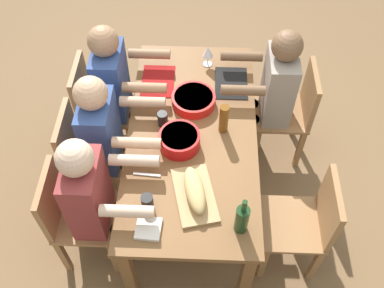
# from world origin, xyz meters

# --- Properties ---
(ground_plane) EXTENTS (8.00, 8.00, 0.00)m
(ground_plane) POSITION_xyz_m (0.00, 0.00, 0.00)
(ground_plane) COLOR brown
(dining_table) EXTENTS (1.71, 0.84, 0.74)m
(dining_table) POSITION_xyz_m (0.00, 0.00, 0.65)
(dining_table) COLOR brown
(dining_table) RESTS_ON ground_plane
(chair_near_left) EXTENTS (0.40, 0.40, 0.85)m
(chair_near_left) POSITION_xyz_m (-0.47, -0.74, 0.48)
(chair_near_left) COLOR #9E7044
(chair_near_left) RESTS_ON ground_plane
(chair_near_right) EXTENTS (0.40, 0.40, 0.85)m
(chair_near_right) POSITION_xyz_m (0.47, -0.74, 0.48)
(chair_near_right) COLOR #9E7044
(chair_near_right) RESTS_ON ground_plane
(diner_near_right) EXTENTS (0.41, 0.53, 1.20)m
(diner_near_right) POSITION_xyz_m (0.47, -0.56, 0.70)
(diner_near_right) COLOR #2D2D38
(diner_near_right) RESTS_ON ground_plane
(chair_far_right) EXTENTS (0.40, 0.40, 0.85)m
(chair_far_right) POSITION_xyz_m (0.47, 0.74, 0.48)
(chair_far_right) COLOR #9E7044
(chair_far_right) RESTS_ON ground_plane
(diner_far_right) EXTENTS (0.41, 0.53, 1.20)m
(diner_far_right) POSITION_xyz_m (0.47, 0.56, 0.70)
(diner_far_right) COLOR #2D2D38
(diner_far_right) RESTS_ON ground_plane
(chair_far_center) EXTENTS (0.40, 0.40, 0.85)m
(chair_far_center) POSITION_xyz_m (0.00, 0.74, 0.48)
(chair_far_center) COLOR #9E7044
(chair_far_center) RESTS_ON ground_plane
(diner_far_center) EXTENTS (0.41, 0.53, 1.20)m
(diner_far_center) POSITION_xyz_m (-0.00, 0.56, 0.70)
(diner_far_center) COLOR #2D2D38
(diner_far_center) RESTS_ON ground_plane
(chair_far_left) EXTENTS (0.40, 0.40, 0.85)m
(chair_far_left) POSITION_xyz_m (-0.47, 0.74, 0.48)
(chair_far_left) COLOR #9E7044
(chair_far_left) RESTS_ON ground_plane
(diner_far_left) EXTENTS (0.41, 0.53, 1.20)m
(diner_far_left) POSITION_xyz_m (-0.47, 0.56, 0.70)
(diner_far_left) COLOR #2D2D38
(diner_far_left) RESTS_ON ground_plane
(serving_bowl_greens) EXTENTS (0.26, 0.26, 0.10)m
(serving_bowl_greens) POSITION_xyz_m (-0.10, 0.08, 0.80)
(serving_bowl_greens) COLOR red
(serving_bowl_greens) RESTS_ON dining_table
(serving_bowl_salad) EXTENTS (0.30, 0.30, 0.07)m
(serving_bowl_salad) POSITION_xyz_m (0.27, -0.00, 0.78)
(serving_bowl_salad) COLOR red
(serving_bowl_salad) RESTS_ON dining_table
(cutting_board) EXTENTS (0.44, 0.31, 0.02)m
(cutting_board) POSITION_xyz_m (-0.47, -0.03, 0.75)
(cutting_board) COLOR tan
(cutting_board) RESTS_ON dining_table
(bread_loaf) EXTENTS (0.34, 0.18, 0.09)m
(bread_loaf) POSITION_xyz_m (-0.47, -0.03, 0.81)
(bread_loaf) COLOR tan
(bread_loaf) RESTS_ON cutting_board
(wine_bottle) EXTENTS (0.08, 0.08, 0.29)m
(wine_bottle) POSITION_xyz_m (-0.66, -0.30, 0.85)
(wine_bottle) COLOR #193819
(wine_bottle) RESTS_ON dining_table
(beer_bottle) EXTENTS (0.06, 0.06, 0.22)m
(beer_bottle) POSITION_xyz_m (0.04, -0.20, 0.85)
(beer_bottle) COLOR brown
(beer_bottle) RESTS_ON dining_table
(wine_glass) EXTENTS (0.08, 0.08, 0.17)m
(wine_glass) POSITION_xyz_m (0.66, -0.09, 0.86)
(wine_glass) COLOR silver
(wine_glass) RESTS_ON dining_table
(placemat_near_right) EXTENTS (0.32, 0.23, 0.01)m
(placemat_near_right) POSITION_xyz_m (0.47, -0.26, 0.74)
(placemat_near_right) COLOR black
(placemat_near_right) RESTS_ON dining_table
(placemat_far_right) EXTENTS (0.32, 0.23, 0.01)m
(placemat_far_right) POSITION_xyz_m (0.47, 0.26, 0.74)
(placemat_far_right) COLOR maroon
(placemat_far_right) RESTS_ON dining_table
(cup_far_center) EXTENTS (0.07, 0.07, 0.11)m
(cup_far_center) POSITION_xyz_m (0.07, 0.19, 0.79)
(cup_far_center) COLOR black
(cup_far_center) RESTS_ON dining_table
(cup_far_left) EXTENTS (0.07, 0.07, 0.10)m
(cup_far_left) POSITION_xyz_m (-0.55, 0.23, 0.79)
(cup_far_left) COLOR black
(cup_far_left) RESTS_ON dining_table
(fork_far_left) EXTENTS (0.03, 0.17, 0.01)m
(fork_far_left) POSITION_xyz_m (-0.33, 0.26, 0.74)
(fork_far_left) COLOR silver
(fork_far_left) RESTS_ON dining_table
(napkin_stack) EXTENTS (0.15, 0.15, 0.02)m
(napkin_stack) POSITION_xyz_m (-0.69, 0.22, 0.75)
(napkin_stack) COLOR white
(napkin_stack) RESTS_ON dining_table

